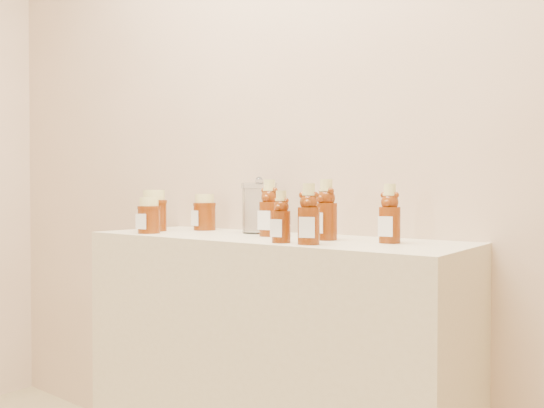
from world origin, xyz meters
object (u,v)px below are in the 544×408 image
Objects in this scene: bear_bottle_front_left at (281,213)px; glass_canister at (259,206)px; bear_bottle_back_left at (269,204)px; honey_jar_left at (154,211)px; display_table at (266,384)px.

bear_bottle_front_left is 0.86× the size of glass_canister.
glass_canister reaches higher than bear_bottle_front_left.
bear_bottle_back_left is 0.13m from glass_canister.
honey_jar_left is at bearing 166.94° from bear_bottle_front_left.
glass_canister reaches higher than honey_jar_left.
display_table is at bearing -86.47° from bear_bottle_back_left.
honey_jar_left is at bearing -158.11° from glass_canister.
display_table is 7.68× the size of bear_bottle_front_left.
bear_bottle_back_left is at bearing 99.60° from display_table.
bear_bottle_back_left is at bearing -37.57° from glass_canister.
bear_bottle_front_left is 0.35m from glass_canister.
bear_bottle_back_left reaches higher than bear_bottle_front_left.
bear_bottle_front_left is 1.09× the size of honey_jar_left.
bear_bottle_front_left is at bearing -41.80° from glass_canister.
bear_bottle_front_left is at bearing -50.40° from bear_bottle_back_left.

